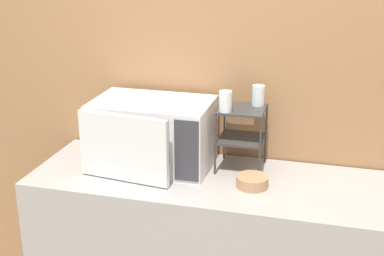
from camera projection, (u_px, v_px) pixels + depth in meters
wall_back at (245, 84)px, 2.72m from camera, size 8.00×0.06×2.60m
microwave at (151, 134)px, 2.65m from camera, size 0.58×0.45×0.34m
dish_rack at (242, 126)px, 2.59m from camera, size 0.22×0.22×0.31m
glass_front_left at (225, 101)px, 2.50m from camera, size 0.06×0.06×0.10m
glass_back_right at (258, 95)px, 2.59m from camera, size 0.06×0.06×0.10m
bowl at (252, 182)px, 2.46m from camera, size 0.15×0.15×0.05m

